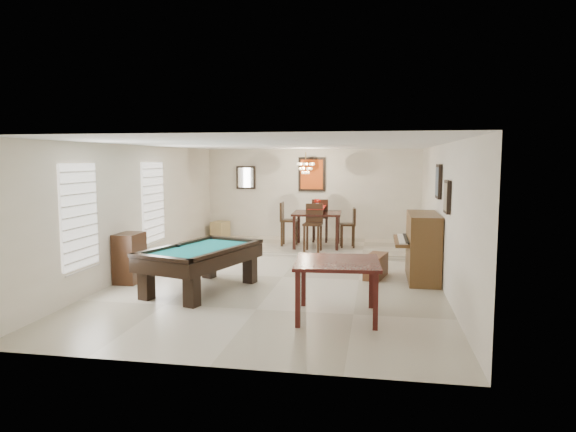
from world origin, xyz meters
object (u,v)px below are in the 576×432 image
(piano_bench, at_px, (376,266))
(dining_chair_north, at_px, (320,220))
(chandelier, at_px, (306,164))
(corner_bench, at_px, (220,229))
(flower_vase, at_px, (317,203))
(pool_table, at_px, (201,270))
(dining_chair_east, at_px, (348,228))
(apothecary_chest, at_px, (130,258))
(upright_piano, at_px, (415,247))
(dining_chair_south, at_px, (313,228))
(dining_table, at_px, (317,227))
(square_table, at_px, (337,289))
(dining_chair_west, at_px, (289,224))

(piano_bench, height_order, dining_chair_north, dining_chair_north)
(chandelier, bearing_deg, corner_bench, 159.63)
(flower_vase, bearing_deg, corner_bench, 158.05)
(pool_table, bearing_deg, corner_bench, 121.01)
(pool_table, distance_m, dining_chair_east, 4.90)
(apothecary_chest, xyz_separation_m, chandelier, (2.77, 4.12, 1.73))
(dining_chair_north, bearing_deg, pool_table, 69.92)
(upright_piano, relative_size, dining_chair_south, 1.36)
(dining_table, bearing_deg, pool_table, -110.02)
(piano_bench, height_order, apothecary_chest, apothecary_chest)
(square_table, xyz_separation_m, chandelier, (-1.26, 5.61, 1.78))
(piano_bench, bearing_deg, upright_piano, -2.02)
(square_table, height_order, dining_chair_east, dining_chair_east)
(pool_table, bearing_deg, piano_bench, 44.09)
(dining_chair_north, bearing_deg, corner_bench, -10.51)
(dining_chair_west, bearing_deg, square_table, -164.10)
(dining_table, bearing_deg, square_table, -80.20)
(square_table, height_order, chandelier, chandelier)
(upright_piano, relative_size, corner_bench, 3.21)
(pool_table, distance_m, apothecary_chest, 1.59)
(dining_chair_east, height_order, chandelier, chandelier)
(dining_table, relative_size, corner_bench, 2.49)
(apothecary_chest, distance_m, flower_vase, 5.04)
(dining_table, bearing_deg, dining_chair_east, 2.95)
(pool_table, height_order, dining_table, dining_table)
(square_table, xyz_separation_m, dining_chair_north, (-0.94, 6.20, 0.27))
(pool_table, distance_m, square_table, 2.73)
(pool_table, bearing_deg, dining_table, 86.91)
(piano_bench, bearing_deg, corner_bench, 138.60)
(dining_table, bearing_deg, flower_vase, 0.00)
(piano_bench, distance_m, dining_chair_east, 2.87)
(apothecary_chest, height_order, dining_chair_south, dining_chair_south)
(corner_bench, bearing_deg, dining_chair_east, -17.15)
(upright_piano, bearing_deg, corner_bench, 142.73)
(chandelier, bearing_deg, upright_piano, -49.18)
(upright_piano, relative_size, dining_chair_north, 1.34)
(piano_bench, distance_m, flower_vase, 3.25)
(pool_table, bearing_deg, dining_chair_east, 78.62)
(dining_chair_south, relative_size, chandelier, 1.89)
(dining_chair_north, height_order, dining_chair_east, dining_chair_north)
(corner_bench, bearing_deg, chandelier, -20.37)
(flower_vase, distance_m, chandelier, 1.05)
(square_table, bearing_deg, pool_table, 155.58)
(dining_chair_east, xyz_separation_m, chandelier, (-1.09, 0.17, 1.59))
(square_table, distance_m, corner_bench, 7.62)
(upright_piano, relative_size, apothecary_chest, 1.65)
(dining_chair_south, height_order, dining_chair_west, dining_chair_south)
(dining_chair_south, bearing_deg, dining_table, 92.99)
(square_table, bearing_deg, dining_chair_east, 91.76)
(square_table, distance_m, dining_chair_east, 5.44)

